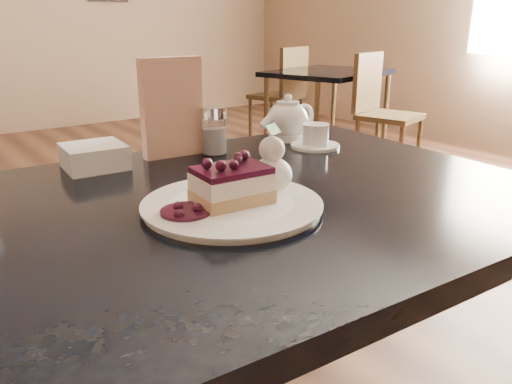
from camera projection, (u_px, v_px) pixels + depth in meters
main_table at (219, 241)px, 0.95m from camera, size 1.35×0.96×0.80m
dessert_plate at (232, 205)px, 0.88m from camera, size 0.31×0.31×0.01m
cheesecake_slice at (232, 185)px, 0.87m from camera, size 0.14×0.10×0.06m
whipped_cream at (272, 175)px, 0.92m from camera, size 0.08×0.08×0.07m
berry_sauce at (186, 212)px, 0.82m from camera, size 0.09×0.09×0.01m
tea_set at (293, 124)px, 1.37m from camera, size 0.17×0.24×0.11m
menu_card at (172, 108)px, 1.19m from camera, size 0.15×0.04×0.24m
sugar_shaker at (214, 130)px, 1.22m from camera, size 0.06×0.06×0.12m
napkin_stack at (94, 156)px, 1.12m from camera, size 0.14×0.14×0.05m
bg_table_far_right at (324, 147)px, 4.40m from camera, size 1.14×1.77×1.18m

